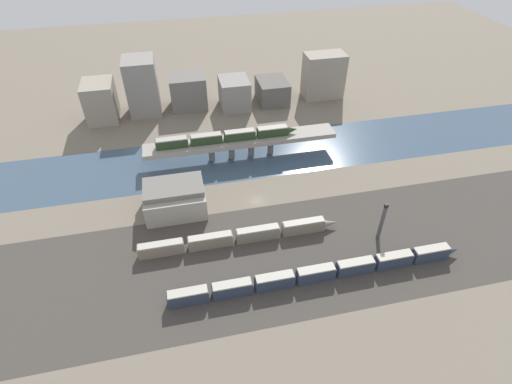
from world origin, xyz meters
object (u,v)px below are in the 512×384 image
train_on_bridge (227,136)px  train_yard_mid (239,237)px  signal_tower (382,222)px  warehouse_building (175,197)px  train_yard_near (319,273)px

train_on_bridge → train_yard_mid: size_ratio=0.88×
train_on_bridge → signal_tower: 61.20m
warehouse_building → train_on_bridge: bearing=49.2°
train_on_bridge → warehouse_building: 31.81m
train_yard_mid → warehouse_building: bearing=132.0°
warehouse_building → signal_tower: (56.42, -25.67, 1.91)m
train_yard_near → train_yard_mid: train_yard_near is taller
train_on_bridge → warehouse_building: size_ratio=2.77×
train_on_bridge → warehouse_building: bearing=-130.8°
train_yard_near → train_yard_mid: (-18.17, 17.41, -0.03)m
train_yard_near → train_yard_mid: 25.16m
warehouse_building → signal_tower: signal_tower is taller
train_on_bridge → train_yard_near: 61.82m
train_on_bridge → train_yard_mid: (-3.88, -42.31, -7.16)m
train_on_bridge → warehouse_building: (-20.53, -23.82, -4.81)m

